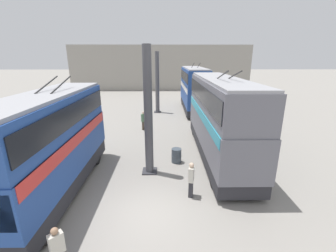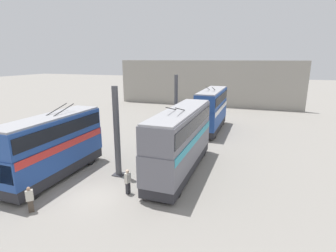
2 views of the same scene
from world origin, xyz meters
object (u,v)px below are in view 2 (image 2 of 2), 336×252
person_by_right_row (30,199)px  oil_drum (144,166)px  bus_left_near (181,137)px  bus_right_mid (53,143)px  person_aisle_midway (147,136)px  bus_left_far (212,108)px  person_by_left_row (128,181)px

person_by_right_row → oil_drum: person_by_right_row is taller
bus_left_near → oil_drum: bearing=110.8°
bus_right_mid → person_aisle_midway: (10.01, -3.44, -1.89)m
bus_left_near → bus_left_far: 13.85m
person_by_left_row → oil_drum: person_by_left_row is taller
bus_left_far → person_aisle_midway: size_ratio=5.79×
bus_right_mid → bus_left_near: bearing=-64.5°
bus_left_far → person_aisle_midway: bus_left_far is taller
bus_left_far → person_aisle_midway: (-8.14, 5.57, -2.08)m
person_by_right_row → oil_drum: size_ratio=1.81×
bus_left_near → person_by_right_row: bus_left_near is taller
bus_right_mid → person_by_left_row: 6.94m
person_aisle_midway → person_by_right_row: size_ratio=1.04×
bus_left_near → bus_left_far: (13.85, 0.00, 0.03)m
person_by_left_row → oil_drum: 3.81m
bus_left_near → person_by_left_row: 5.74m
bus_right_mid → person_by_right_row: size_ratio=5.55×
person_by_left_row → person_aisle_midway: bearing=119.9°
person_aisle_midway → person_by_right_row: person_aisle_midway is taller
bus_left_near → oil_drum: (-1.09, 2.86, -2.51)m
person_by_right_row → oil_drum: 8.72m
bus_left_far → oil_drum: bearing=169.1°
bus_right_mid → person_by_left_row: (-0.52, -6.66, -1.86)m
bus_left_far → oil_drum: bus_left_far is taller
bus_left_near → person_aisle_midway: bus_left_near is taller
bus_left_near → bus_left_far: size_ratio=1.11×
person_by_right_row → person_by_left_row: size_ratio=0.93×
bus_left_far → person_aisle_midway: bearing=145.6°
bus_left_near → bus_right_mid: (-4.30, 9.01, -0.16)m
bus_left_far → person_by_right_row: bus_left_far is taller
person_aisle_midway → oil_drum: person_aisle_midway is taller
bus_left_near → person_by_left_row: (-4.83, 2.35, -2.02)m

